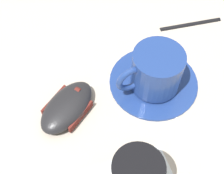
{
  "coord_description": "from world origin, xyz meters",
  "views": [
    {
      "loc": [
        0.17,
        0.2,
        0.46
      ],
      "look_at": [
        0.06,
        -0.07,
        0.03
      ],
      "focal_mm": 50.0,
      "sensor_mm": 36.0,
      "label": 1
    }
  ],
  "objects_px": {
    "coffee_cup": "(156,71)",
    "pen": "(193,23)",
    "saucer": "(154,81)",
    "computer_mouse": "(67,107)"
  },
  "relations": [
    {
      "from": "pen",
      "to": "coffee_cup",
      "type": "bearing_deg",
      "value": 35.88
    },
    {
      "from": "saucer",
      "to": "computer_mouse",
      "type": "relative_size",
      "value": 1.24
    },
    {
      "from": "coffee_cup",
      "to": "pen",
      "type": "bearing_deg",
      "value": -144.12
    },
    {
      "from": "coffee_cup",
      "to": "pen",
      "type": "relative_size",
      "value": 0.83
    },
    {
      "from": "coffee_cup",
      "to": "computer_mouse",
      "type": "xyz_separation_m",
      "value": [
        0.16,
        -0.01,
        -0.03
      ]
    },
    {
      "from": "saucer",
      "to": "pen",
      "type": "height_order",
      "value": "same"
    },
    {
      "from": "saucer",
      "to": "pen",
      "type": "xyz_separation_m",
      "value": [
        -0.14,
        -0.1,
        0.0
      ]
    },
    {
      "from": "saucer",
      "to": "pen",
      "type": "distance_m",
      "value": 0.17
    },
    {
      "from": "saucer",
      "to": "pen",
      "type": "bearing_deg",
      "value": -144.9
    },
    {
      "from": "saucer",
      "to": "coffee_cup",
      "type": "xyz_separation_m",
      "value": [
        0.0,
        0.01,
        0.04
      ]
    }
  ]
}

